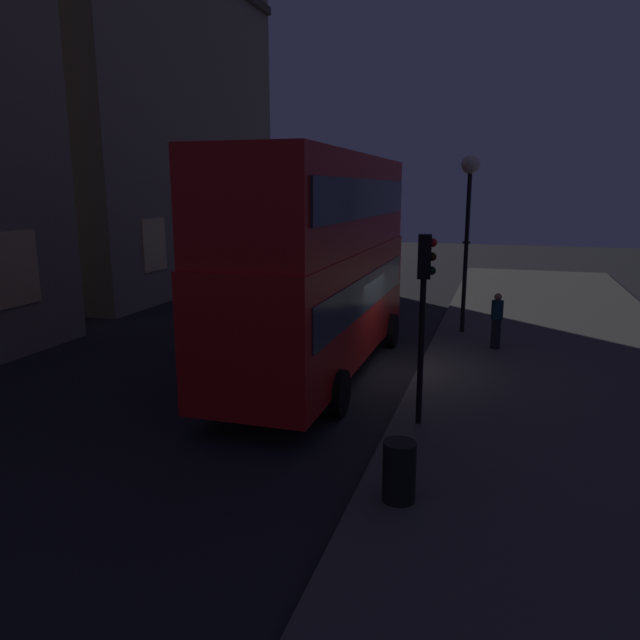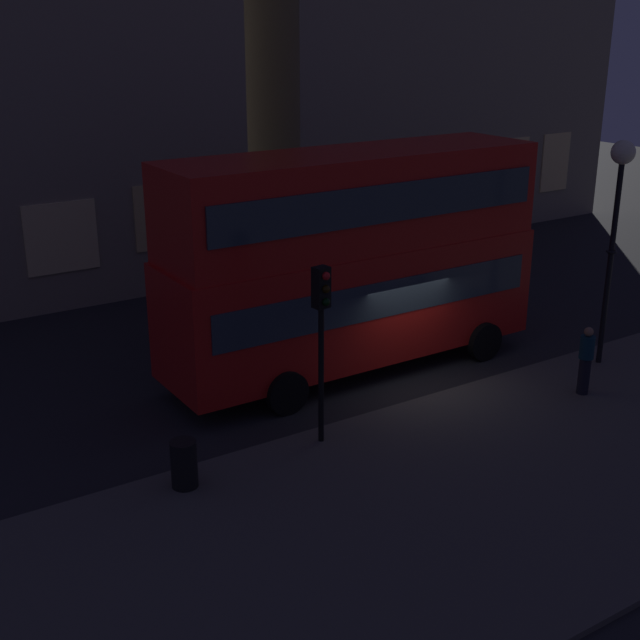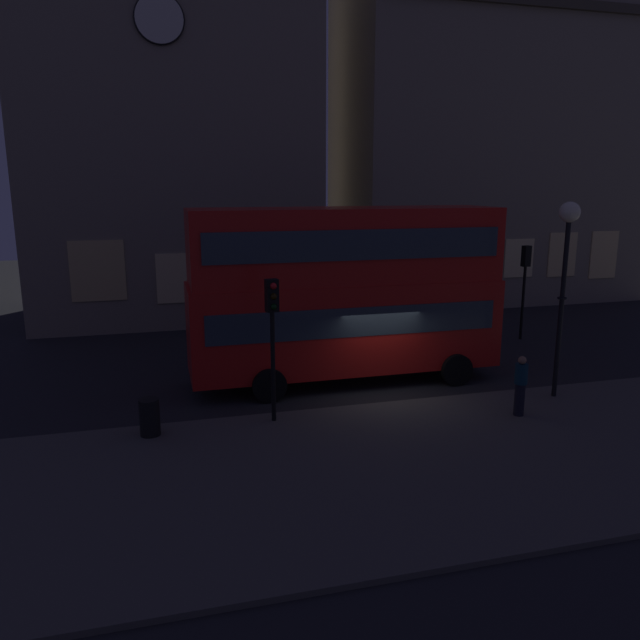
{
  "view_description": "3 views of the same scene",
  "coord_description": "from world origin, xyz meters",
  "px_view_note": "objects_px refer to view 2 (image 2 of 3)",
  "views": [
    {
      "loc": [
        -15.33,
        -2.98,
        4.82
      ],
      "look_at": [
        -2.56,
        0.96,
        1.89
      ],
      "focal_mm": 33.65,
      "sensor_mm": 36.0,
      "label": 1
    },
    {
      "loc": [
        -12.52,
        -15.08,
        8.59
      ],
      "look_at": [
        -2.17,
        0.88,
        1.85
      ],
      "focal_mm": 47.69,
      "sensor_mm": 36.0,
      "label": 2
    },
    {
      "loc": [
        -6.52,
        -16.79,
        6.35
      ],
      "look_at": [
        -1.73,
        0.98,
        2.25
      ],
      "focal_mm": 34.34,
      "sensor_mm": 36.0,
      "label": 3
    }
  ],
  "objects_px": {
    "traffic_light_near_kerb": "(322,318)",
    "double_decker_bus": "(353,253)",
    "litter_bin": "(184,464)",
    "street_lamp": "(618,192)",
    "traffic_light_far_side": "(509,203)",
    "pedestrian": "(586,360)"
  },
  "relations": [
    {
      "from": "traffic_light_near_kerb",
      "to": "street_lamp",
      "type": "distance_m",
      "value": 8.68
    },
    {
      "from": "double_decker_bus",
      "to": "traffic_light_near_kerb",
      "type": "bearing_deg",
      "value": -133.36
    },
    {
      "from": "traffic_light_far_side",
      "to": "pedestrian",
      "type": "xyz_separation_m",
      "value": [
        -5.15,
        -7.89,
        -1.83
      ]
    },
    {
      "from": "traffic_light_far_side",
      "to": "street_lamp",
      "type": "bearing_deg",
      "value": 53.75
    },
    {
      "from": "traffic_light_near_kerb",
      "to": "litter_bin",
      "type": "height_order",
      "value": "traffic_light_near_kerb"
    },
    {
      "from": "street_lamp",
      "to": "traffic_light_near_kerb",
      "type": "bearing_deg",
      "value": 178.31
    },
    {
      "from": "pedestrian",
      "to": "litter_bin",
      "type": "bearing_deg",
      "value": -113.35
    },
    {
      "from": "litter_bin",
      "to": "street_lamp",
      "type": "bearing_deg",
      "value": -0.61
    },
    {
      "from": "street_lamp",
      "to": "pedestrian",
      "type": "bearing_deg",
      "value": -149.99
    },
    {
      "from": "double_decker_bus",
      "to": "litter_bin",
      "type": "relative_size",
      "value": 10.58
    },
    {
      "from": "traffic_light_far_side",
      "to": "litter_bin",
      "type": "bearing_deg",
      "value": 13.23
    },
    {
      "from": "double_decker_bus",
      "to": "litter_bin",
      "type": "bearing_deg",
      "value": -152.21
    },
    {
      "from": "double_decker_bus",
      "to": "pedestrian",
      "type": "bearing_deg",
      "value": -50.28
    },
    {
      "from": "traffic_light_near_kerb",
      "to": "traffic_light_far_side",
      "type": "relative_size",
      "value": 0.98
    },
    {
      "from": "traffic_light_far_side",
      "to": "double_decker_bus",
      "type": "bearing_deg",
      "value": 10.66
    },
    {
      "from": "traffic_light_near_kerb",
      "to": "street_lamp",
      "type": "relative_size",
      "value": 0.67
    },
    {
      "from": "traffic_light_far_side",
      "to": "pedestrian",
      "type": "distance_m",
      "value": 9.6
    },
    {
      "from": "traffic_light_near_kerb",
      "to": "double_decker_bus",
      "type": "bearing_deg",
      "value": 39.02
    },
    {
      "from": "street_lamp",
      "to": "pedestrian",
      "type": "distance_m",
      "value": 4.24
    },
    {
      "from": "street_lamp",
      "to": "litter_bin",
      "type": "distance_m",
      "value": 12.39
    },
    {
      "from": "double_decker_bus",
      "to": "litter_bin",
      "type": "height_order",
      "value": "double_decker_bus"
    },
    {
      "from": "traffic_light_near_kerb",
      "to": "street_lamp",
      "type": "height_order",
      "value": "street_lamp"
    }
  ]
}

